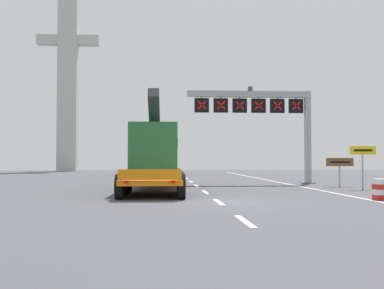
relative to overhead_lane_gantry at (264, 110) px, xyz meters
The scene contains 8 objects.
ground 15.75m from the overhead_lane_gantry, 108.66° to the right, with size 112.00×112.00×0.00m, color #4C4C51.
lane_markings 7.36m from the overhead_lane_gantry, behind, with size 0.20×43.28×0.01m.
edge_line_right 5.87m from the overhead_lane_gantry, 54.68° to the right, with size 0.20×63.00×0.01m, color silver.
overhead_lane_gantry is the anchor object (origin of this frame).
heavy_haul_truck_orange 9.96m from the overhead_lane_gantry, 145.22° to the right, with size 3.30×14.11×5.30m.
exit_sign_yellow 8.67m from the overhead_lane_gantry, 57.54° to the right, with size 1.54×0.15×2.50m.
tourist_info_sign_brown 6.85m from the overhead_lane_gantry, 44.89° to the right, with size 1.78×0.15×1.82m.
bridge_pylon_distant 43.21m from the overhead_lane_gantry, 120.25° to the left, with size 9.00×2.00×31.15m.
Camera 1 is at (-2.71, -18.93, 1.74)m, focal length 43.48 mm.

